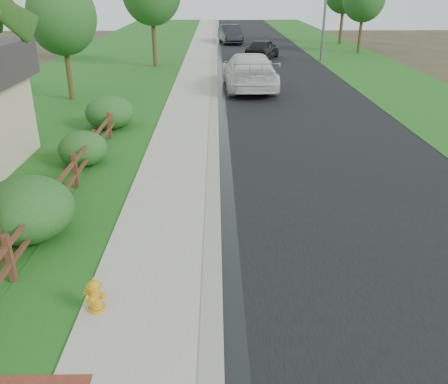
{
  "coord_description": "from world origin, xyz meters",
  "views": [
    {
      "loc": [
        0.5,
        -5.31,
        5.54
      ],
      "look_at": [
        0.68,
        5.25,
        0.9
      ],
      "focal_mm": 38.0,
      "sensor_mm": 36.0,
      "label": 1
    }
  ],
  "objects_px": {
    "ranch_fence": "(63,186)",
    "fire_hydrant": "(95,295)",
    "white_suv": "(249,71)",
    "dark_car_mid": "(262,49)"
  },
  "relations": [
    {
      "from": "fire_hydrant",
      "to": "ranch_fence",
      "type": "bearing_deg",
      "value": 112.34
    },
    {
      "from": "white_suv",
      "to": "dark_car_mid",
      "type": "xyz_separation_m",
      "value": [
        1.85,
        11.76,
        -0.21
      ]
    },
    {
      "from": "ranch_fence",
      "to": "dark_car_mid",
      "type": "bearing_deg",
      "value": 74.05
    },
    {
      "from": "white_suv",
      "to": "ranch_fence",
      "type": "bearing_deg",
      "value": 66.76
    },
    {
      "from": "ranch_fence",
      "to": "white_suv",
      "type": "xyz_separation_m",
      "value": [
        5.99,
        15.67,
        0.41
      ]
    },
    {
      "from": "ranch_fence",
      "to": "white_suv",
      "type": "distance_m",
      "value": 16.78
    },
    {
      "from": "ranch_fence",
      "to": "fire_hydrant",
      "type": "height_order",
      "value": "ranch_fence"
    },
    {
      "from": "ranch_fence",
      "to": "fire_hydrant",
      "type": "xyz_separation_m",
      "value": [
        1.9,
        -4.62,
        -0.21
      ]
    },
    {
      "from": "fire_hydrant",
      "to": "dark_car_mid",
      "type": "distance_m",
      "value": 32.6
    },
    {
      "from": "ranch_fence",
      "to": "fire_hydrant",
      "type": "relative_size",
      "value": 25.28
    }
  ]
}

